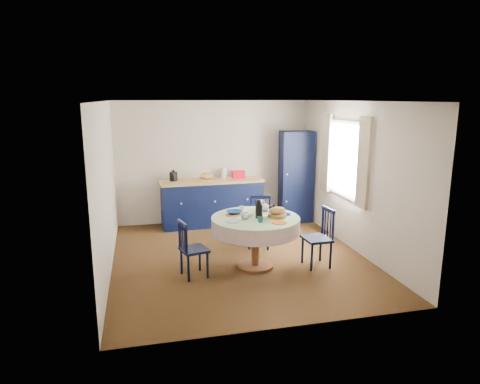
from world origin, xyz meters
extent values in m
plane|color=black|center=(0.00, 0.00, 0.00)|extent=(4.50, 4.50, 0.00)
plane|color=white|center=(0.00, 0.00, 2.50)|extent=(4.50, 4.50, 0.00)
cube|color=beige|center=(0.00, 2.25, 1.25)|extent=(4.00, 0.02, 2.50)
cube|color=beige|center=(-2.00, 0.00, 1.25)|extent=(0.02, 4.50, 2.50)
cube|color=beige|center=(2.00, 0.00, 1.25)|extent=(0.02, 4.50, 2.50)
plane|color=white|center=(2.00, 0.30, 1.50)|extent=(0.00, 1.20, 1.20)
cube|color=beige|center=(1.92, -0.40, 1.55)|extent=(0.05, 0.34, 1.45)
cube|color=beige|center=(1.92, 1.00, 1.55)|extent=(0.05, 0.34, 1.45)
cube|color=black|center=(-0.11, 1.96, 0.44)|extent=(2.04, 0.68, 0.89)
cube|color=tan|center=(-0.11, 1.96, 0.91)|extent=(2.10, 0.73, 0.04)
cube|color=#AC021C|center=(0.46, 2.04, 1.01)|extent=(0.27, 0.15, 0.16)
cube|color=tan|center=(-0.21, 1.94, 0.94)|extent=(0.35, 0.25, 0.02)
ellipsoid|color=#B68746|center=(-0.21, 1.94, 1.01)|extent=(0.31, 0.20, 0.13)
cylinder|color=silver|center=(0.17, 2.12, 1.04)|extent=(0.12, 0.12, 0.22)
cube|color=black|center=(1.66, 1.85, 0.94)|extent=(0.70, 0.53, 1.88)
cylinder|color=white|center=(1.41, 1.61, 1.04)|extent=(0.04, 0.02, 0.04)
cylinder|color=white|center=(1.41, 1.61, 0.47)|extent=(0.04, 0.02, 0.04)
cylinder|color=brown|center=(0.14, -0.48, 0.03)|extent=(0.55, 0.55, 0.05)
cylinder|color=brown|center=(0.14, -0.48, 0.40)|extent=(0.12, 0.12, 0.73)
cylinder|color=brown|center=(0.14, -0.48, 0.78)|extent=(1.27, 1.27, 0.03)
cylinder|color=silver|center=(0.14, -0.48, 0.68)|extent=(1.33, 1.33, 0.22)
cylinder|color=beige|center=(0.14, -0.48, 0.80)|extent=(1.33, 1.33, 0.01)
cylinder|color=#8BAABE|center=(-0.23, -0.61, 0.81)|extent=(0.22, 0.22, 0.01)
cylinder|color=orange|center=(0.39, -0.85, 0.81)|extent=(0.22, 0.22, 0.01)
cylinder|color=navy|center=(0.60, -0.44, 0.81)|extent=(0.22, 0.22, 0.01)
cylinder|color=#9ACD84|center=(0.28, -0.12, 0.81)|extent=(0.22, 0.22, 0.01)
cylinder|color=orange|center=(-0.16, -0.30, 0.81)|extent=(0.22, 0.22, 0.01)
cylinder|color=#A27341|center=(0.46, -0.55, 0.83)|extent=(0.28, 0.28, 0.05)
ellipsoid|color=#B68746|center=(0.46, -0.55, 0.91)|extent=(0.26, 0.16, 0.11)
cube|color=silver|center=(0.08, -0.37, 0.82)|extent=(0.10, 0.07, 0.04)
cylinder|color=black|center=(-0.63, -0.69, 0.19)|extent=(0.03, 0.03, 0.39)
cylinder|color=black|center=(-0.70, -0.39, 0.19)|extent=(0.03, 0.03, 0.39)
cylinder|color=black|center=(-0.91, -0.76, 0.19)|extent=(0.03, 0.03, 0.39)
cylinder|color=black|center=(-0.98, -0.46, 0.19)|extent=(0.03, 0.03, 0.39)
cube|color=black|center=(-0.80, -0.57, 0.41)|extent=(0.44, 0.45, 0.04)
cylinder|color=black|center=(-0.92, -0.76, 0.62)|extent=(0.03, 0.03, 0.43)
cylinder|color=black|center=(-0.99, -0.46, 0.62)|extent=(0.03, 0.03, 0.43)
cube|color=black|center=(-0.96, -0.61, 0.82)|extent=(0.11, 0.34, 0.05)
cylinder|color=black|center=(-0.94, -0.69, 0.60)|extent=(0.02, 0.02, 0.36)
cylinder|color=black|center=(-0.96, -0.61, 0.60)|extent=(0.02, 0.02, 0.36)
cylinder|color=black|center=(-0.98, -0.53, 0.60)|extent=(0.02, 0.02, 0.36)
cylinder|color=black|center=(0.26, 0.33, 0.20)|extent=(0.03, 0.03, 0.40)
cylinder|color=black|center=(0.56, 0.21, 0.20)|extent=(0.03, 0.03, 0.40)
cylinder|color=black|center=(0.37, 0.61, 0.20)|extent=(0.03, 0.03, 0.40)
cylinder|color=black|center=(0.67, 0.50, 0.20)|extent=(0.03, 0.03, 0.40)
cube|color=black|center=(0.46, 0.41, 0.42)|extent=(0.50, 0.49, 0.04)
cylinder|color=black|center=(0.37, 0.63, 0.65)|extent=(0.03, 0.03, 0.45)
cylinder|color=black|center=(0.67, 0.51, 0.65)|extent=(0.03, 0.03, 0.45)
cube|color=black|center=(0.52, 0.57, 0.86)|extent=(0.35, 0.16, 0.06)
cylinder|color=black|center=(0.44, 0.60, 0.63)|extent=(0.02, 0.02, 0.38)
cylinder|color=black|center=(0.52, 0.57, 0.63)|extent=(0.02, 0.02, 0.38)
cylinder|color=black|center=(0.60, 0.54, 0.63)|extent=(0.02, 0.02, 0.38)
cylinder|color=black|center=(0.92, -0.46, 0.21)|extent=(0.04, 0.04, 0.42)
cylinder|color=black|center=(0.94, -0.80, 0.21)|extent=(0.04, 0.04, 0.42)
cylinder|color=black|center=(1.23, -0.45, 0.21)|extent=(0.04, 0.04, 0.42)
cylinder|color=black|center=(1.25, -0.78, 0.21)|extent=(0.04, 0.04, 0.42)
cube|color=black|center=(1.08, -0.62, 0.44)|extent=(0.41, 0.43, 0.04)
cylinder|color=black|center=(1.25, -0.45, 0.67)|extent=(0.04, 0.04, 0.47)
cylinder|color=black|center=(1.27, -0.78, 0.67)|extent=(0.04, 0.04, 0.47)
cube|color=black|center=(1.26, -0.61, 0.89)|extent=(0.06, 0.37, 0.06)
cylinder|color=black|center=(1.25, -0.52, 0.65)|extent=(0.02, 0.02, 0.39)
cylinder|color=black|center=(1.26, -0.61, 0.65)|extent=(0.02, 0.02, 0.39)
cylinder|color=black|center=(1.26, -0.70, 0.65)|extent=(0.02, 0.02, 0.39)
imported|color=silver|center=(-0.04, -0.55, 0.85)|extent=(0.13, 0.13, 0.10)
imported|color=#22655B|center=(0.13, -0.76, 0.85)|extent=(0.09, 0.09, 0.09)
imported|color=black|center=(0.50, -0.19, 0.85)|extent=(0.11, 0.11, 0.09)
imported|color=silver|center=(0.03, -0.11, 0.84)|extent=(0.09, 0.09, 0.08)
imported|color=navy|center=(-0.13, -0.24, 0.83)|extent=(0.24, 0.24, 0.06)
camera|label=1|loc=(-1.51, -6.42, 2.55)|focal=32.00mm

